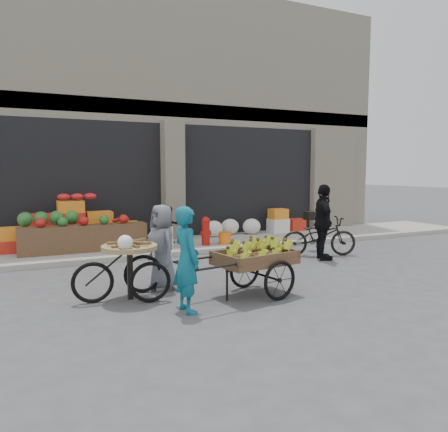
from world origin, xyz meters
name	(u,v)px	position (x,y,z in m)	size (l,w,h in m)	color
ground	(268,285)	(0.00, 0.00, 0.00)	(80.00, 80.00, 0.00)	#424244
sidewalk	(185,245)	(0.00, 4.10, 0.06)	(18.00, 2.20, 0.12)	gray
building	(142,127)	(0.00, 8.03, 3.37)	(14.00, 6.45, 7.00)	beige
fruit_display	(81,225)	(-2.48, 4.38, 0.67)	(3.10, 1.12, 1.24)	red
pineapple_bin	(162,238)	(-0.75, 3.60, 0.37)	(0.52, 0.52, 0.50)	silver
fire_hydrant	(206,230)	(0.35, 3.55, 0.50)	(0.22, 0.22, 0.71)	#A5140F
orange_bucket	(225,238)	(0.85, 3.50, 0.27)	(0.32, 0.32, 0.30)	orange
right_bay_goods	(262,224)	(2.61, 4.70, 0.41)	(3.35, 0.60, 0.70)	silver
seated_person	(170,225)	(-0.35, 4.20, 0.58)	(0.45, 0.35, 0.93)	black
banana_cart	(253,256)	(-0.53, -0.41, 0.63)	(2.17, 1.16, 0.86)	brown
vendor_woman	(187,259)	(-1.73, -0.71, 0.74)	(0.54, 0.35, 1.47)	#0F5E75
tricycle_cart	(129,263)	(-2.31, 0.22, 0.57)	(1.44, 0.90, 0.95)	#9E7F51
vendor_grey	(162,247)	(-1.68, 0.57, 0.70)	(0.69, 0.45, 1.41)	slate
bicycle	(319,236)	(2.41, 1.76, 0.45)	(0.60, 1.72, 0.90)	black
cyclist	(323,222)	(2.21, 1.36, 0.83)	(0.97, 0.40, 1.66)	black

